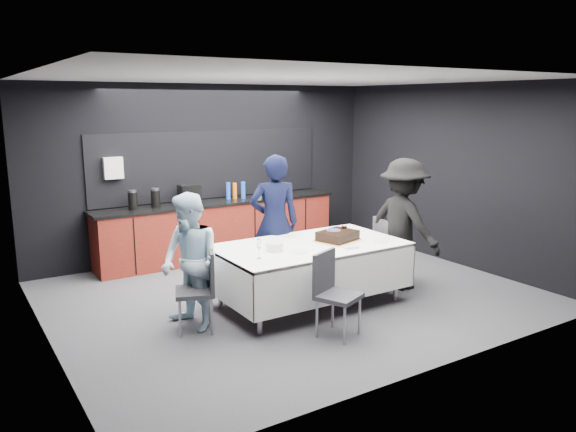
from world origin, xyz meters
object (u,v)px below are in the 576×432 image
object	(u,v)px
plate_stack	(275,246)
person_center	(274,223)
person_left	(190,262)
party_table	(309,255)
cake_assembly	(338,236)
person_right	(403,224)
chair_left	(202,284)
chair_right	(388,246)
champagne_flute	(259,245)
chair_near	(332,288)

from	to	relation	value
plate_stack	person_center	bearing A→B (deg)	59.23
plate_stack	person_left	size ratio (longest dim) A/B	0.13
party_table	person_left	size ratio (longest dim) A/B	1.50
cake_assembly	person_right	xyz separation A→B (m)	(1.05, -0.09, 0.05)
cake_assembly	chair_left	size ratio (longest dim) A/B	0.64
chair_right	person_left	bearing A→B (deg)	-178.91
party_table	champagne_flute	xyz separation A→B (m)	(-0.85, -0.23, 0.30)
party_table	champagne_flute	size ratio (longest dim) A/B	10.36
chair_right	person_right	world-z (taller)	person_right
chair_left	chair_near	world-z (taller)	same
plate_stack	person_left	world-z (taller)	person_left
plate_stack	person_left	distance (m)	1.03
chair_right	person_left	world-z (taller)	person_left
chair_left	person_right	distance (m)	2.95
plate_stack	chair_left	size ratio (longest dim) A/B	0.22
chair_near	chair_right	bearing A→B (deg)	30.85
chair_right	chair_near	world-z (taller)	same
chair_left	cake_assembly	bearing A→B (deg)	0.12
party_table	person_left	distance (m)	1.56
champagne_flute	person_left	world-z (taller)	person_left
plate_stack	champagne_flute	distance (m)	0.40
cake_assembly	plate_stack	world-z (taller)	cake_assembly
cake_assembly	chair_left	distance (m)	1.90
person_right	champagne_flute	bearing A→B (deg)	87.22
cake_assembly	champagne_flute	bearing A→B (deg)	-171.37
person_right	cake_assembly	bearing A→B (deg)	79.72
champagne_flute	person_right	bearing A→B (deg)	2.43
person_center	chair_left	bearing A→B (deg)	51.92
chair_left	person_left	distance (m)	0.28
party_table	champagne_flute	world-z (taller)	champagne_flute
person_left	chair_left	bearing A→B (deg)	20.89
champagne_flute	chair_near	size ratio (longest dim) A/B	0.24
person_right	chair_right	bearing A→B (deg)	1.47
chair_near	person_center	world-z (taller)	person_center
chair_right	person_left	distance (m)	2.98
champagne_flute	plate_stack	bearing A→B (deg)	31.13
party_table	person_center	world-z (taller)	person_center
cake_assembly	person_right	bearing A→B (deg)	-5.07
chair_left	chair_right	bearing A→B (deg)	3.44
cake_assembly	person_right	world-z (taller)	person_right
party_table	chair_right	distance (m)	1.43
champagne_flute	chair_right	xyz separation A→B (m)	(2.27, 0.36, -0.40)
cake_assembly	chair_left	xyz separation A→B (m)	(-1.88, -0.00, -0.31)
plate_stack	chair_right	world-z (taller)	chair_right
chair_right	person_center	distance (m)	1.65
chair_near	person_center	bearing A→B (deg)	80.63
champagne_flute	chair_right	bearing A→B (deg)	9.02
chair_left	person_right	xyz separation A→B (m)	(2.93, -0.09, 0.35)
party_table	person_right	xyz separation A→B (m)	(1.45, -0.13, 0.25)
champagne_flute	chair_right	size ratio (longest dim) A/B	0.24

